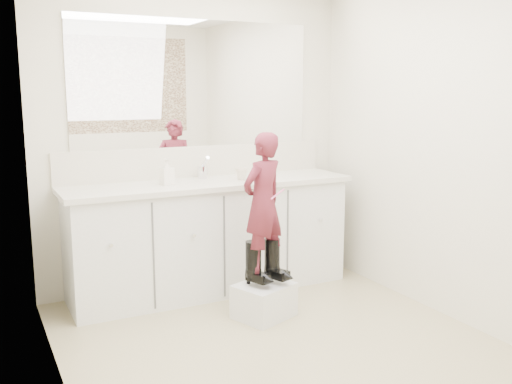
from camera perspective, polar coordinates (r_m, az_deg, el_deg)
floor at (r=3.67m, az=3.10°, el=-15.50°), size 3.00×3.00×0.00m
wall_back at (r=4.69m, az=-6.01°, el=5.33°), size 2.60×0.00×2.60m
wall_front at (r=2.19m, az=23.48°, el=-0.97°), size 2.60×0.00×2.60m
wall_left at (r=2.91m, az=-19.41°, el=1.87°), size 0.00×3.00×3.00m
wall_right at (r=4.14m, az=19.08°, el=4.20°), size 0.00×3.00×3.00m
vanity_cabinet at (r=4.57m, az=-4.59°, el=-4.66°), size 2.20×0.55×0.85m
countertop at (r=4.46m, az=-4.60°, el=0.83°), size 2.28×0.58×0.04m
backsplash at (r=4.69m, az=-5.91°, el=3.06°), size 2.28×0.03×0.25m
mirror at (r=4.66m, az=-6.06°, el=10.72°), size 2.00×0.02×1.00m
dot_panel at (r=2.16m, az=24.12°, el=10.87°), size 2.00×0.01×1.20m
faucet at (r=4.60m, az=-5.39°, el=1.99°), size 0.08×0.08×0.10m
cup at (r=4.51m, az=-1.47°, el=1.83°), size 0.10×0.10×0.09m
soap_bottle at (r=4.32m, az=-8.92°, el=2.01°), size 0.10×0.10×0.19m
step_stool at (r=4.11m, az=0.81°, el=-10.80°), size 0.47×0.43×0.24m
boot_left at (r=4.00m, az=-0.27°, el=-7.15°), size 0.18×0.24×0.32m
boot_right at (r=4.07m, az=1.63°, el=-6.86°), size 0.18×0.24×0.32m
toddler at (r=3.93m, az=0.70°, el=-1.05°), size 0.41×0.34×0.97m
toothbrush at (r=3.88m, az=2.16°, el=-0.22°), size 0.13×0.06×0.06m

